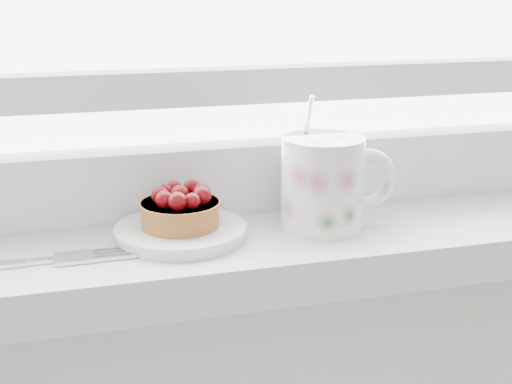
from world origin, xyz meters
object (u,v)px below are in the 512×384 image
object	(u,v)px
raspberry_tart	(181,208)
fork	(4,265)
saucer	(181,232)
floral_mug	(326,181)

from	to	relation	value
raspberry_tart	fork	world-z (taller)	raspberry_tart
saucer	floral_mug	bearing A→B (deg)	-3.45
floral_mug	fork	bearing A→B (deg)	-176.15
saucer	fork	xyz separation A→B (m)	(-0.16, -0.03, -0.00)
saucer	raspberry_tart	size ratio (longest dim) A/B	1.63
fork	floral_mug	bearing A→B (deg)	3.85
floral_mug	fork	size ratio (longest dim) A/B	0.59
saucer	raspberry_tart	xyz separation A→B (m)	(0.00, -0.00, 0.02)
raspberry_tart	floral_mug	xyz separation A→B (m)	(0.14, -0.01, 0.02)
floral_mug	raspberry_tart	bearing A→B (deg)	176.62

